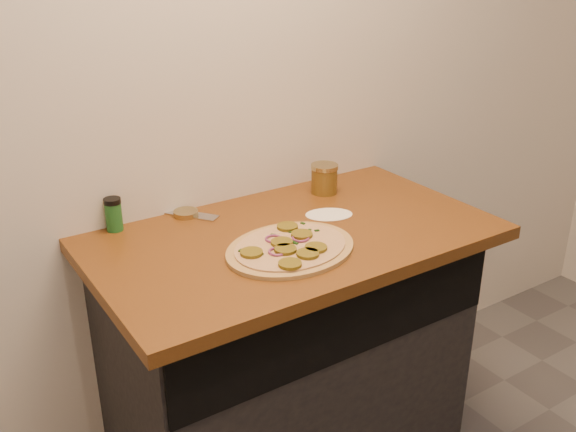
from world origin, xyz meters
TOP-DOWN VIEW (x-y plane):
  - cabinet at (0.00, 1.45)m, footprint 1.10×0.60m
  - countertop at (0.00, 1.42)m, footprint 1.20×0.70m
  - pizza at (-0.08, 1.31)m, footprint 0.44×0.44m
  - chefs_knife at (-0.27, 1.79)m, footprint 0.23×0.30m
  - mason_jar_lid at (-0.22, 1.70)m, footprint 0.10×0.10m
  - salsa_jar at (0.27, 1.63)m, footprint 0.09×0.09m
  - spice_shaker at (-0.44, 1.72)m, footprint 0.05×0.05m
  - flour_spill at (0.17, 1.46)m, footprint 0.20×0.20m

SIDE VIEW (x-z plane):
  - cabinet at x=0.00m, z-range 0.00..0.86m
  - countertop at x=0.00m, z-range 0.86..0.90m
  - flour_spill at x=0.17m, z-range 0.90..0.90m
  - chefs_knife at x=-0.27m, z-range 0.90..0.92m
  - mason_jar_lid at x=-0.22m, z-range 0.90..0.92m
  - pizza at x=-0.08m, z-range 0.90..0.92m
  - salsa_jar at x=0.27m, z-range 0.90..1.00m
  - spice_shaker at x=-0.44m, z-range 0.90..1.00m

